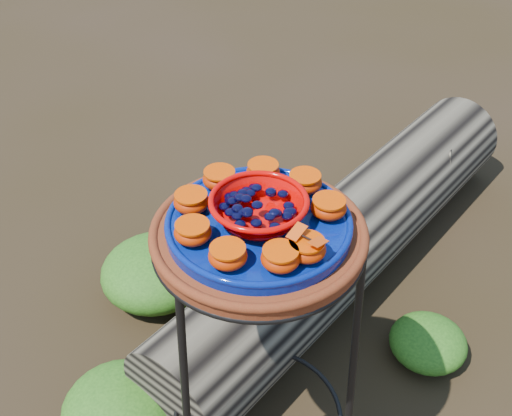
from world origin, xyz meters
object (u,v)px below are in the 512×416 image
object	(u,v)px
terracotta_saucer	(259,236)
plant_stand	(258,362)
driftwood_log	(348,236)
cobalt_plate	(259,225)
red_bowl	(259,210)

from	to	relation	value
terracotta_saucer	plant_stand	bearing A→B (deg)	0.00
driftwood_log	cobalt_plate	bearing A→B (deg)	-129.52
plant_stand	driftwood_log	xyz separation A→B (m)	(0.46, 0.56, -0.20)
terracotta_saucer	driftwood_log	world-z (taller)	terracotta_saucer
cobalt_plate	driftwood_log	bearing A→B (deg)	50.48
plant_stand	cobalt_plate	size ratio (longest dim) A/B	2.05
terracotta_saucer	cobalt_plate	xyz separation A→B (m)	(0.00, 0.00, 0.03)
terracotta_saucer	cobalt_plate	bearing A→B (deg)	0.00
plant_stand	red_bowl	bearing A→B (deg)	0.00
red_bowl	driftwood_log	size ratio (longest dim) A/B	0.10
cobalt_plate	driftwood_log	distance (m)	0.93
cobalt_plate	red_bowl	xyz separation A→B (m)	(0.00, 0.00, 0.04)
terracotta_saucer	cobalt_plate	world-z (taller)	cobalt_plate
driftwood_log	red_bowl	bearing A→B (deg)	-129.52
plant_stand	driftwood_log	size ratio (longest dim) A/B	0.43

